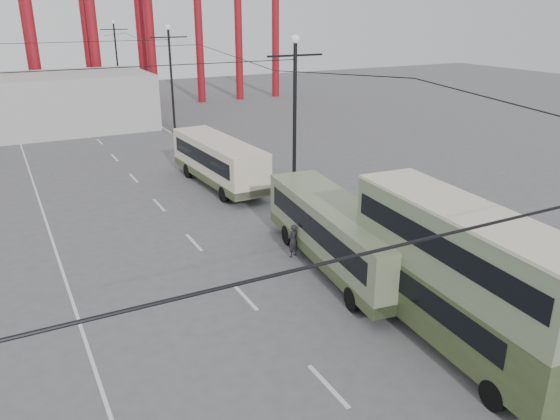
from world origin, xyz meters
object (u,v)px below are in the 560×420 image
double_decker_bus (461,273)px  pedestrian (293,241)px  single_decker_green (338,232)px  single_decker_cream (218,160)px

double_decker_bus → pedestrian: double_decker_bus is taller
single_decker_green → pedestrian: size_ratio=6.76×
single_decker_green → double_decker_bus: bearing=-81.6°
double_decker_bus → single_decker_cream: double_decker_bus is taller
single_decker_green → single_decker_cream: single_decker_cream is taller
single_decker_green → pedestrian: (-1.14, 1.85, -0.86)m
single_decker_cream → pedestrian: single_decker_cream is taller
double_decker_bus → single_decker_cream: (-0.33, 19.98, -1.05)m
single_decker_green → pedestrian: bearing=128.5°
double_decker_bus → pedestrian: 8.89m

